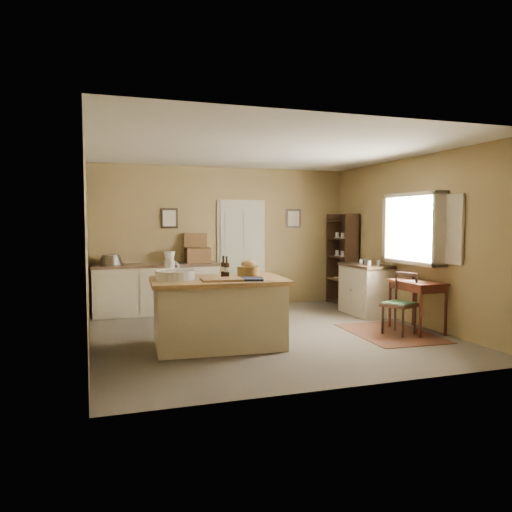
{
  "coord_description": "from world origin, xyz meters",
  "views": [
    {
      "loc": [
        -2.47,
        -6.85,
        1.67
      ],
      "look_at": [
        -0.13,
        0.14,
        1.15
      ],
      "focal_mm": 35.0,
      "sensor_mm": 36.0,
      "label": 1
    }
  ],
  "objects_px": {
    "sideboard": "(156,287)",
    "writing_desk": "(417,288)",
    "desk_chair": "(399,305)",
    "shelving_unit": "(344,259)",
    "work_island": "(218,310)",
    "right_cabinet": "(365,289)"
  },
  "relations": [
    {
      "from": "sideboard",
      "to": "writing_desk",
      "type": "xyz_separation_m",
      "value": [
        3.54,
        -2.75,
        0.18
      ]
    },
    {
      "from": "sideboard",
      "to": "writing_desk",
      "type": "relative_size",
      "value": 2.66
    },
    {
      "from": "writing_desk",
      "to": "desk_chair",
      "type": "distance_m",
      "value": 0.44
    },
    {
      "from": "sideboard",
      "to": "shelving_unit",
      "type": "xyz_separation_m",
      "value": [
        3.69,
        -0.2,
        0.42
      ]
    },
    {
      "from": "desk_chair",
      "to": "shelving_unit",
      "type": "relative_size",
      "value": 0.49
    },
    {
      "from": "work_island",
      "to": "sideboard",
      "type": "xyz_separation_m",
      "value": [
        -0.47,
        2.66,
        -0.0
      ]
    },
    {
      "from": "desk_chair",
      "to": "right_cabinet",
      "type": "relative_size",
      "value": 0.85
    },
    {
      "from": "sideboard",
      "to": "work_island",
      "type": "bearing_deg",
      "value": -79.96
    },
    {
      "from": "writing_desk",
      "to": "desk_chair",
      "type": "bearing_deg",
      "value": -166.87
    },
    {
      "from": "shelving_unit",
      "to": "work_island",
      "type": "bearing_deg",
      "value": -142.58
    },
    {
      "from": "sideboard",
      "to": "right_cabinet",
      "type": "bearing_deg",
      "value": -19.86
    },
    {
      "from": "desk_chair",
      "to": "work_island",
      "type": "bearing_deg",
      "value": 151.99
    },
    {
      "from": "work_island",
      "to": "desk_chair",
      "type": "distance_m",
      "value": 2.7
    },
    {
      "from": "work_island",
      "to": "writing_desk",
      "type": "xyz_separation_m",
      "value": [
        3.07,
        -0.09,
        0.18
      ]
    },
    {
      "from": "work_island",
      "to": "desk_chair",
      "type": "bearing_deg",
      "value": 0.46
    },
    {
      "from": "work_island",
      "to": "right_cabinet",
      "type": "height_order",
      "value": "work_island"
    },
    {
      "from": "right_cabinet",
      "to": "desk_chair",
      "type": "bearing_deg",
      "value": -103.42
    },
    {
      "from": "work_island",
      "to": "shelving_unit",
      "type": "xyz_separation_m",
      "value": [
        3.22,
        2.46,
        0.42
      ]
    },
    {
      "from": "writing_desk",
      "to": "desk_chair",
      "type": "xyz_separation_m",
      "value": [
        -0.37,
        -0.09,
        -0.22
      ]
    },
    {
      "from": "work_island",
      "to": "writing_desk",
      "type": "distance_m",
      "value": 3.08
    },
    {
      "from": "work_island",
      "to": "writing_desk",
      "type": "bearing_deg",
      "value": 2.54
    },
    {
      "from": "writing_desk",
      "to": "shelving_unit",
      "type": "bearing_deg",
      "value": 86.68
    }
  ]
}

